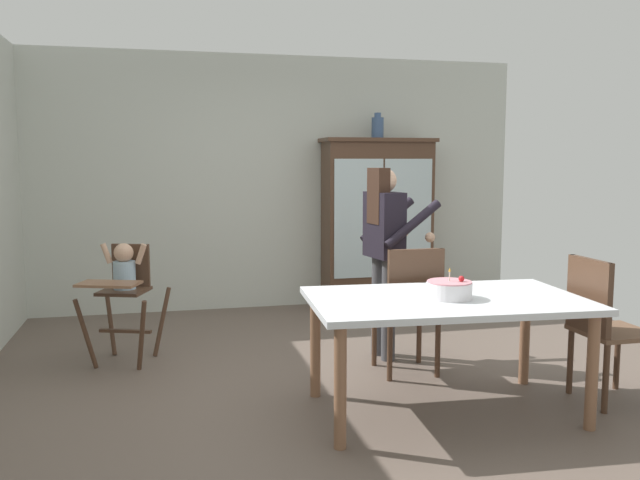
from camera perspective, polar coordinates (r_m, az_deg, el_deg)
ground_plane at (r=4.86m, az=2.15°, el=-12.15°), size 6.24×6.24×0.00m
wall_back at (r=7.17m, az=-3.52°, el=4.97°), size 5.32×0.06×2.70m
china_cabinet at (r=7.19m, az=4.95°, el=1.52°), size 1.22×0.48×1.83m
ceramic_vase at (r=7.18m, az=5.00°, el=9.70°), size 0.13×0.13×0.27m
high_chair_with_toddler at (r=5.38m, az=-16.61°, el=-3.39°), size 0.73×0.81×0.95m
adult_person at (r=5.27m, az=5.64°, el=0.11°), size 0.56×0.55×1.53m
dining_table at (r=4.21m, az=10.81°, el=-5.98°), size 1.75×1.12×0.74m
birthday_cake at (r=4.15m, az=11.13°, el=-4.23°), size 0.28×0.28×0.19m
dining_chair_far_side at (r=4.90m, az=7.85°, el=-5.33°), size 0.44×0.44×0.96m
dining_chair_right_end at (r=4.70m, az=23.13°, el=-6.34°), size 0.44×0.44×0.96m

